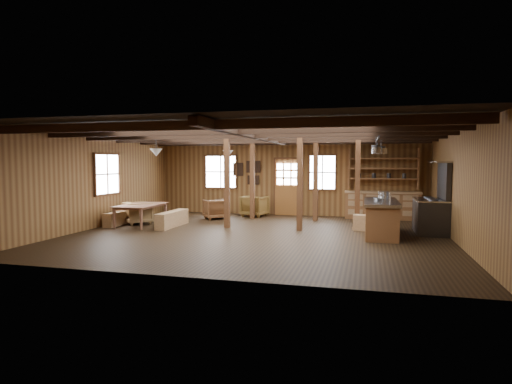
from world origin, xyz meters
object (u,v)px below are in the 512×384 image
commercial_range (432,210)px  armchair_c (138,213)px  dining_table (142,215)px  kitchen_island (381,218)px  armchair_a (215,209)px  armchair_b (255,206)px

commercial_range → armchair_c: 8.86m
dining_table → kitchen_island: bearing=-92.0°
kitchen_island → armchair_c: size_ratio=3.19×
commercial_range → armchair_a: 6.99m
commercial_range → kitchen_island: bearing=-153.6°
armchair_a → commercial_range: bearing=133.1°
kitchen_island → armchair_b: size_ratio=2.99×
kitchen_island → dining_table: 7.15m
commercial_range → armchair_b: 6.19m
armchair_c → dining_table: bearing=-179.5°
armchair_a → armchair_b: 1.54m
armchair_b → armchair_c: size_ratio=1.07×
dining_table → commercial_range: bearing=-87.4°
armchair_c → kitchen_island: bearing=-140.8°
commercial_range → dining_table: (-8.55, -0.72, -0.31)m
kitchen_island → dining_table: kitchen_island is taller
kitchen_island → commercial_range: size_ratio=1.25×
kitchen_island → commercial_range: (1.39, 0.69, 0.17)m
kitchen_island → commercial_range: bearing=26.1°
dining_table → armchair_a: bearing=-42.0°
commercial_range → armchair_a: bearing=169.3°
kitchen_island → armchair_b: (-4.33, 3.02, -0.10)m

